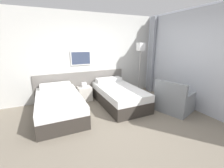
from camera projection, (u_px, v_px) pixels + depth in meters
name	position (u px, v px, depth m)	size (l,w,h in m)	color
ground_plane	(125.00, 125.00, 3.40)	(16.00, 16.00, 0.00)	slate
wall_headboard	(93.00, 58.00, 4.94)	(10.00, 0.10, 2.70)	silver
wall_window	(201.00, 61.00, 3.85)	(0.21, 4.64, 2.70)	white
bed_near_door	(59.00, 105.00, 3.82)	(1.05, 1.96, 0.65)	#332D28
bed_near_window	(118.00, 95.00, 4.49)	(1.05, 1.96, 0.65)	#332D28
nightstand	(85.00, 93.00, 4.81)	(0.41, 0.39, 0.58)	beige
floor_lamp	(140.00, 52.00, 4.99)	(0.24, 0.24, 1.79)	#9E9993
armchair	(174.00, 102.00, 4.02)	(0.97, 1.01, 0.86)	gray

